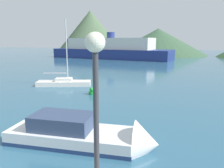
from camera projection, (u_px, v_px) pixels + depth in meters
name	position (u px, v px, depth m)	size (l,w,h in m)	color
streetlamp	(96.00, 94.00, 4.49)	(0.41, 0.41, 4.54)	#38383D
motorboat_near	(86.00, 136.00, 10.74)	(7.66, 3.15, 2.16)	white
sailboat_inner	(64.00, 82.00, 24.67)	(6.15, 3.80, 7.28)	white
ferry_distant	(111.00, 49.00, 61.23)	(34.55, 12.16, 7.20)	navy
buoy_marker	(92.00, 91.00, 20.68)	(0.58, 0.58, 0.67)	green
hill_west	(90.00, 32.00, 86.12)	(27.24, 27.24, 16.39)	#4C6647
hill_central	(158.00, 42.00, 76.11)	(33.08, 33.08, 8.98)	#38563D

